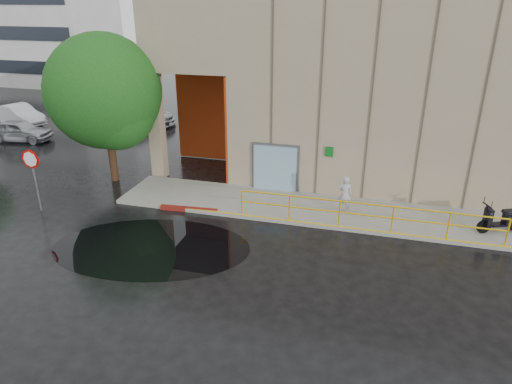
% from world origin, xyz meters
% --- Properties ---
extents(ground, '(120.00, 120.00, 0.00)m').
position_xyz_m(ground, '(0.00, 0.00, 0.00)').
color(ground, black).
rests_on(ground, ground).
extents(sidewalk, '(20.00, 3.00, 0.15)m').
position_xyz_m(sidewalk, '(4.00, 4.50, 0.07)').
color(sidewalk, gray).
rests_on(sidewalk, ground).
extents(building, '(20.00, 10.17, 8.00)m').
position_xyz_m(building, '(5.10, 10.98, 4.21)').
color(building, gray).
rests_on(building, ground).
extents(guardrail, '(9.56, 0.06, 1.03)m').
position_xyz_m(guardrail, '(4.25, 3.15, 0.68)').
color(guardrail, gold).
rests_on(guardrail, sidewalk).
extents(distant_building, '(12.00, 8.08, 15.00)m').
position_xyz_m(distant_building, '(-28.00, 27.98, 7.50)').
color(distant_building, '#BBBBB6').
rests_on(distant_building, ground).
extents(person, '(0.56, 0.37, 1.53)m').
position_xyz_m(person, '(3.37, 4.36, 0.92)').
color(person, '#ADADB2').
rests_on(person, sidewalk).
extents(scooter, '(1.80, 1.18, 1.36)m').
position_xyz_m(scooter, '(9.01, 4.18, 0.93)').
color(scooter, black).
rests_on(scooter, sidewalk).
extents(stop_sign, '(0.79, 0.10, 2.63)m').
position_xyz_m(stop_sign, '(-8.61, 1.57, 1.91)').
color(stop_sign, slate).
rests_on(stop_sign, ground).
extents(red_curb, '(2.41, 0.36, 0.18)m').
position_xyz_m(red_curb, '(-2.73, 3.10, 0.09)').
color(red_curb, maroon).
rests_on(red_curb, ground).
extents(puddle, '(7.59, 5.45, 0.01)m').
position_xyz_m(puddle, '(-2.87, 0.06, 0.00)').
color(puddle, black).
rests_on(puddle, ground).
extents(car_a, '(3.96, 2.01, 1.29)m').
position_xyz_m(car_a, '(-16.42, 9.59, 0.65)').
color(car_a, silver).
rests_on(car_a, ground).
extents(car_b, '(4.36, 2.79, 1.36)m').
position_xyz_m(car_b, '(-19.16, 12.84, 0.68)').
color(car_b, white).
rests_on(car_b, ground).
extents(car_c, '(5.19, 2.29, 1.48)m').
position_xyz_m(car_c, '(-11.39, 14.97, 0.74)').
color(car_c, '#B8BABF').
rests_on(car_c, ground).
extents(tree_near, '(5.08, 5.08, 6.75)m').
position_xyz_m(tree_near, '(-7.36, 5.36, 4.01)').
color(tree_near, black).
rests_on(tree_near, ground).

